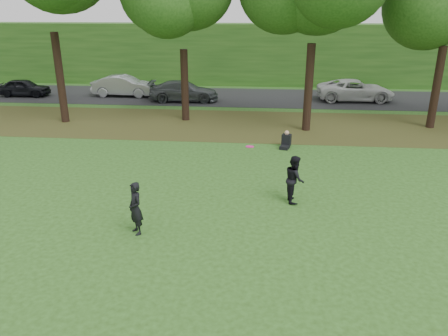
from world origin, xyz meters
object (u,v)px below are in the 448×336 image
at_px(player_left, 135,208).
at_px(frisbee, 250,147).
at_px(player_right, 295,179).
at_px(seated_person, 286,141).

height_order(player_left, frisbee, frisbee).
bearing_deg(player_left, player_right, 81.32).
bearing_deg(player_left, seated_person, 113.31).
distance_m(player_right, frisbee, 2.30).
bearing_deg(player_right, seated_person, -5.78).
xyz_separation_m(frisbee, seated_person, (1.51, 7.09, -1.96)).
bearing_deg(player_left, frisbee, 80.62).
height_order(player_right, frisbee, frisbee).
xyz_separation_m(player_left, frisbee, (3.30, 1.83, 1.45)).
xyz_separation_m(player_left, seated_person, (4.81, 8.92, -0.51)).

